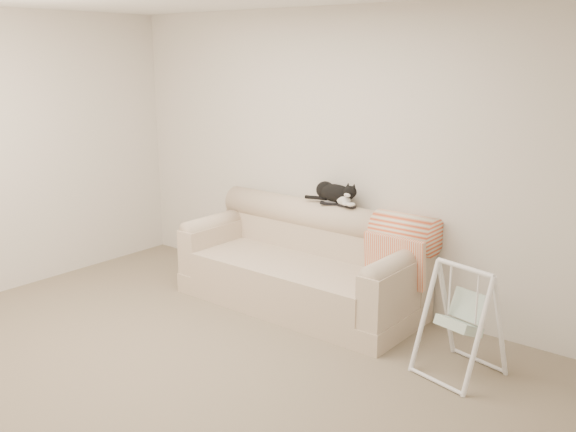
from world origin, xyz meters
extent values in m
plane|color=#796B55|center=(0.00, 0.00, 0.00)|extent=(5.00, 5.00, 0.00)
cube|color=silver|center=(0.00, 2.00, 1.30)|extent=(5.00, 0.04, 2.60)
cube|color=silver|center=(2.50, 0.00, 1.30)|extent=(0.04, 4.00, 2.60)
cube|color=#BAA88E|center=(-0.10, 1.53, 0.09)|extent=(2.20, 0.90, 0.18)
cube|color=#BAA88E|center=(-0.10, 1.42, 0.30)|extent=(1.80, 0.68, 0.24)
cube|color=#BAA88E|center=(-0.10, 1.87, 0.43)|extent=(2.20, 0.22, 0.50)
cylinder|color=#BAA88E|center=(-0.10, 1.87, 0.76)|extent=(2.16, 0.28, 0.28)
cube|color=#BAA88E|center=(-1.09, 1.53, 0.39)|extent=(0.20, 0.88, 0.42)
cylinder|color=#BAA88E|center=(-1.09, 1.53, 0.60)|extent=(0.18, 0.84, 0.18)
cube|color=#BAA88E|center=(0.89, 1.53, 0.39)|extent=(0.20, 0.88, 0.42)
cylinder|color=#BAA88E|center=(0.89, 1.53, 0.60)|extent=(0.18, 0.84, 0.18)
cube|color=black|center=(0.03, 1.83, 0.91)|extent=(0.19, 0.11, 0.02)
cube|color=gray|center=(0.03, 1.83, 0.92)|extent=(0.11, 0.07, 0.01)
cube|color=black|center=(0.20, 1.84, 0.91)|extent=(0.17, 0.06, 0.02)
ellipsoid|color=black|center=(0.06, 1.87, 1.00)|extent=(0.38, 0.19, 0.16)
ellipsoid|color=black|center=(-0.07, 1.89, 1.01)|extent=(0.18, 0.17, 0.16)
ellipsoid|color=white|center=(0.16, 1.84, 0.96)|extent=(0.15, 0.10, 0.11)
ellipsoid|color=black|center=(0.24, 1.83, 1.04)|extent=(0.12, 0.13, 0.11)
ellipsoid|color=white|center=(0.24, 1.78, 1.02)|extent=(0.06, 0.05, 0.04)
sphere|color=#BF7272|center=(0.24, 1.76, 1.02)|extent=(0.01, 0.01, 0.01)
cone|color=black|center=(0.21, 1.84, 1.09)|extent=(0.05, 0.06, 0.05)
cone|color=black|center=(0.27, 1.84, 1.09)|extent=(0.06, 0.06, 0.05)
sphere|color=#AA9117|center=(0.22, 1.79, 1.05)|extent=(0.02, 0.02, 0.02)
sphere|color=#AA9117|center=(0.26, 1.78, 1.05)|extent=(0.02, 0.02, 0.02)
ellipsoid|color=white|center=(0.22, 1.80, 0.94)|extent=(0.07, 0.09, 0.03)
ellipsoid|color=white|center=(0.27, 1.80, 0.94)|extent=(0.07, 0.09, 0.03)
cylinder|color=black|center=(-0.12, 1.82, 0.94)|extent=(0.20, 0.09, 0.03)
cylinder|color=#E15127|center=(0.77, 1.87, 0.76)|extent=(0.54, 0.33, 0.33)
cube|color=#E15127|center=(0.77, 1.70, 0.56)|extent=(0.54, 0.09, 0.42)
cylinder|color=white|center=(1.31, 1.19, 0.39)|extent=(0.10, 0.28, 0.80)
cylinder|color=white|center=(1.37, 1.43, 0.39)|extent=(0.10, 0.28, 0.80)
cylinder|color=white|center=(1.76, 1.09, 0.39)|extent=(0.10, 0.28, 0.80)
cylinder|color=white|center=(1.81, 1.33, 0.39)|extent=(0.10, 0.28, 0.80)
cylinder|color=white|center=(1.56, 1.26, 0.79)|extent=(0.45, 0.13, 0.03)
cylinder|color=white|center=(1.51, 1.02, 0.02)|extent=(0.45, 0.13, 0.03)
cylinder|color=white|center=(1.62, 1.50, 0.02)|extent=(0.45, 0.13, 0.03)
cube|color=white|center=(1.56, 1.24, 0.37)|extent=(0.31, 0.29, 0.15)
cube|color=white|center=(1.58, 1.34, 0.49)|extent=(0.28, 0.17, 0.21)
cylinder|color=white|center=(1.45, 1.29, 0.60)|extent=(0.01, 0.01, 0.38)
cylinder|color=white|center=(1.67, 1.24, 0.60)|extent=(0.01, 0.01, 0.38)
camera|label=1|loc=(3.23, -2.71, 2.21)|focal=40.00mm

